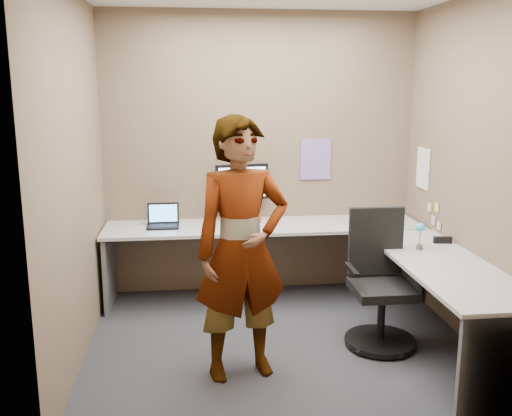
{
  "coord_description": "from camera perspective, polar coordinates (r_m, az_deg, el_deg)",
  "views": [
    {
      "loc": [
        -0.66,
        -4.17,
        2.01
      ],
      "look_at": [
        -0.16,
        0.25,
        1.05
      ],
      "focal_mm": 40.0,
      "sensor_mm": 36.0,
      "label": 1
    }
  ],
  "objects": [
    {
      "name": "laptop",
      "position": [
        5.34,
        -9.27,
        -1.26
      ],
      "size": [
        0.29,
        0.24,
        0.21
      ],
      "rotation": [
        0.0,
        0.0,
        0.0
      ],
      "color": "black",
      "rests_on": "desk"
    },
    {
      "name": "origami",
      "position": [
        5.1,
        -0.49,
        -2.0
      ],
      "size": [
        0.1,
        0.1,
        0.06
      ],
      "primitive_type": "cone",
      "color": "white",
      "rests_on": "desk"
    },
    {
      "name": "desk",
      "position": [
        4.9,
        6.76,
        -4.78
      ],
      "size": [
        2.98,
        2.58,
        0.73
      ],
      "color": "#ADADAD",
      "rests_on": "ground"
    },
    {
      "name": "flower",
      "position": [
        4.7,
        16.1,
        -2.31
      ],
      "size": [
        0.07,
        0.07,
        0.22
      ],
      "color": "brown",
      "rests_on": "desk"
    },
    {
      "name": "sticky_note_a",
      "position": [
        5.3,
        17.62,
        0.05
      ],
      "size": [
        0.01,
        0.07,
        0.07
      ],
      "primitive_type": "cube",
      "color": "#F2E059",
      "rests_on": "wall_right"
    },
    {
      "name": "paper_ream",
      "position": [
        5.48,
        -1.4,
        -0.99
      ],
      "size": [
        0.35,
        0.28,
        0.06
      ],
      "primitive_type": "cube",
      "rotation": [
        0.0,
        0.0,
        0.15
      ],
      "color": "red",
      "rests_on": "desk"
    },
    {
      "name": "wall_right",
      "position": [
        4.74,
        20.71,
        3.39
      ],
      "size": [
        0.0,
        2.7,
        2.7
      ],
      "primitive_type": "plane",
      "rotation": [
        1.57,
        0.0,
        -1.57
      ],
      "color": "brown",
      "rests_on": "ground"
    },
    {
      "name": "ground",
      "position": [
        4.68,
        2.32,
        -13.29
      ],
      "size": [
        3.0,
        3.0,
        0.0
      ],
      "primitive_type": "plane",
      "color": "#2A2B30",
      "rests_on": "ground"
    },
    {
      "name": "person",
      "position": [
        3.9,
        -1.44,
        -4.18
      ],
      "size": [
        0.75,
        0.58,
        1.82
      ],
      "primitive_type": "imported",
      "rotation": [
        0.0,
        0.0,
        0.24
      ],
      "color": "#999399",
      "rests_on": "ground"
    },
    {
      "name": "wall_left",
      "position": [
        4.31,
        -17.67,
        2.78
      ],
      "size": [
        0.0,
        2.7,
        2.7
      ],
      "primitive_type": "plane",
      "rotation": [
        1.57,
        0.0,
        1.57
      ],
      "color": "brown",
      "rests_on": "ground"
    },
    {
      "name": "calendar_white",
      "position": [
        5.56,
        16.37,
        3.82
      ],
      "size": [
        0.01,
        0.28,
        0.38
      ],
      "primitive_type": "cube",
      "color": "white",
      "rests_on": "wall_right"
    },
    {
      "name": "sticky_note_b",
      "position": [
        5.37,
        17.32,
        -1.2
      ],
      "size": [
        0.01,
        0.07,
        0.07
      ],
      "primitive_type": "cube",
      "color": "pink",
      "rests_on": "wall_right"
    },
    {
      "name": "monitor",
      "position": [
        5.44,
        -1.43,
        2.31
      ],
      "size": [
        0.51,
        0.18,
        0.48
      ],
      "rotation": [
        0.0,
        0.0,
        0.15
      ],
      "color": "black",
      "rests_on": "paper_ream"
    },
    {
      "name": "sticky_note_d",
      "position": [
        5.44,
        16.96,
        0.07
      ],
      "size": [
        0.01,
        0.07,
        0.07
      ],
      "primitive_type": "cube",
      "color": "#F2E059",
      "rests_on": "wall_right"
    },
    {
      "name": "office_chair",
      "position": [
        4.62,
        12.27,
        -8.13
      ],
      "size": [
        0.56,
        0.56,
        1.05
      ],
      "rotation": [
        0.0,
        0.0,
        -0.01
      ],
      "color": "black",
      "rests_on": "ground"
    },
    {
      "name": "stapler",
      "position": [
        4.97,
        18.17,
        -3.05
      ],
      "size": [
        0.15,
        0.06,
        0.05
      ],
      "primitive_type": "cube",
      "rotation": [
        0.0,
        0.0,
        -0.12
      ],
      "color": "black",
      "rests_on": "desk"
    },
    {
      "name": "trackball_mouse",
      "position": [
        5.24,
        -2.67,
        -1.7
      ],
      "size": [
        0.12,
        0.08,
        0.07
      ],
      "color": "#B7B7BC",
      "rests_on": "desk"
    },
    {
      "name": "calendar_purple",
      "position": [
        5.64,
        5.98,
        4.87
      ],
      "size": [
        0.3,
        0.01,
        0.4
      ],
      "primitive_type": "cube",
      "color": "#846BB7",
      "rests_on": "wall_back"
    },
    {
      "name": "sticky_note_c",
      "position": [
        5.27,
        17.82,
        -1.71
      ],
      "size": [
        0.01,
        0.07,
        0.07
      ],
      "primitive_type": "cube",
      "color": "pink",
      "rests_on": "wall_right"
    },
    {
      "name": "wall_back",
      "position": [
        5.55,
        0.39,
        5.34
      ],
      "size": [
        3.0,
        0.0,
        3.0
      ],
      "primitive_type": "plane",
      "rotation": [
        1.57,
        0.0,
        0.0
      ],
      "color": "brown",
      "rests_on": "ground"
    }
  ]
}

